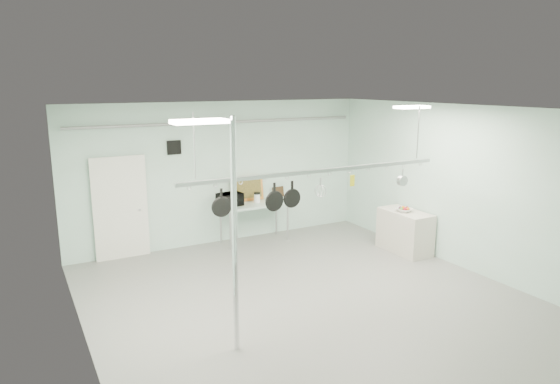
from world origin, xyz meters
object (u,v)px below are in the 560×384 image
chrome_pole (235,238)px  prep_table (254,206)px  pot_rack (319,169)px  microwave (230,200)px  skillet_left (221,202)px  coffee_canister (257,198)px  skillet_mid (274,197)px  skillet_right (292,194)px  side_cabinet (405,231)px  fruit_bowl (404,210)px

chrome_pole → prep_table: size_ratio=2.00×
prep_table → pot_rack: pot_rack is taller
microwave → skillet_left: skillet_left is taller
microwave → pot_rack: bearing=84.1°
microwave → coffee_canister: microwave is taller
pot_rack → skillet_mid: bearing=180.0°
skillet_right → pot_rack: bearing=-1.0°
side_cabinet → fruit_bowl: 0.49m
prep_table → skillet_right: size_ratio=3.89×
chrome_pole → microwave: bearing=67.9°
skillet_mid → skillet_right: bearing=-3.7°
microwave → fruit_bowl: (3.07, -2.23, -0.11)m
skillet_left → skillet_right: bearing=6.3°
microwave → prep_table: bearing=168.5°
side_cabinet → skillet_mid: 4.18m
side_cabinet → fruit_bowl: (-0.06, -0.01, 0.49)m
coffee_canister → skillet_mid: (-1.32, -3.34, 0.85)m
prep_table → pot_rack: (-0.40, -3.30, 1.40)m
pot_rack → skillet_mid: size_ratio=10.31×
skillet_right → microwave: bearing=83.5°
pot_rack → skillet_mid: (-0.83, 0.00, -0.38)m
chrome_pole → side_cabinet: bearing=22.4°
side_cabinet → skillet_mid: (-3.78, -1.10, 1.40)m
prep_table → coffee_canister: 0.20m
side_cabinet → skillet_right: bearing=-162.4°
side_cabinet → coffee_canister: 3.37m
fruit_bowl → prep_table: bearing=138.4°
chrome_pole → pot_rack: chrome_pole is taller
fruit_bowl → skillet_mid: size_ratio=0.71×
skillet_left → skillet_right: same height
microwave → skillet_right: (-0.32, -3.32, 0.83)m
pot_rack → skillet_right: pot_rack is taller
fruit_bowl → skillet_mid: skillet_mid is taller
coffee_canister → skillet_right: bearing=-106.7°
microwave → skillet_left: 3.75m
coffee_canister → skillet_left: 4.10m
chrome_pole → pot_rack: size_ratio=0.67×
pot_rack → fruit_bowl: 3.34m
pot_rack → skillet_right: bearing=180.0°
chrome_pole → coffee_canister: chrome_pole is taller
side_cabinet → coffee_canister: size_ratio=6.00×
side_cabinet → pot_rack: (-2.95, -1.10, 1.78)m
prep_table → skillet_mid: 3.67m
chrome_pole → side_cabinet: size_ratio=2.67×
chrome_pole → side_cabinet: chrome_pole is taller
microwave → fruit_bowl: bearing=134.9°
coffee_canister → skillet_mid: bearing=-111.6°
chrome_pole → prep_table: 4.85m
chrome_pole → fruit_bowl: size_ratio=9.73×
skillet_mid → skillet_right: same height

